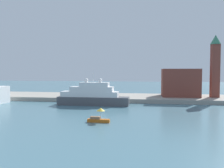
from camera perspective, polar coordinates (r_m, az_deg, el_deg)
The scene contains 9 objects.
ground at distance 69.89m, azimuth -2.41°, elevation -6.31°, with size 400.00×400.00×0.00m, color slate.
quay_dock at distance 96.41m, azimuth 0.80°, elevation -3.26°, with size 110.00×22.52×1.50m, color gray.
large_yacht at distance 79.95m, azimuth -4.78°, elevation -2.91°, with size 24.15×4.93×11.30m.
small_motorboat at distance 53.21m, azimuth -3.23°, elevation -7.93°, with size 5.00×1.91×3.24m.
harbor_building at distance 97.32m, azimuth 16.14°, elevation 0.33°, with size 14.12×12.08×10.89m, color brown.
bell_tower at distance 97.79m, azimuth 23.69°, elevation 4.50°, with size 3.92×3.92×23.65m.
parked_car at distance 99.59m, azimuth -10.91°, elevation -2.32°, with size 4.02×1.74×1.47m.
person_figure at distance 95.94m, azimuth -8.59°, elevation -2.42°, with size 0.36×0.36×1.64m.
mooring_bollard at distance 86.46m, azimuth -1.03°, elevation -3.20°, with size 0.49×0.49×0.88m, color black.
Camera 1 is at (13.69, -67.59, 11.37)m, focal length 37.78 mm.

